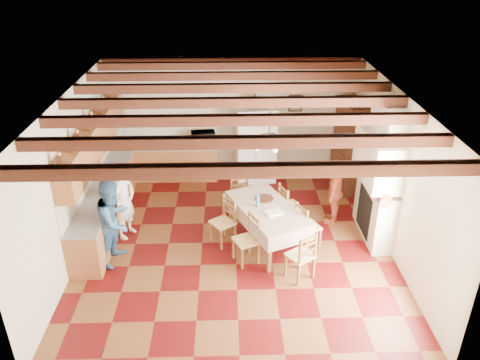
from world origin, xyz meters
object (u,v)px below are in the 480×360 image
chair_end_far (242,194)px  person_man (124,201)px  refrigerator (255,143)px  chair_right_far (290,205)px  person_woman_red (335,191)px  chair_left_near (246,240)px  chair_left_far (222,222)px  hutch (349,146)px  chair_right_near (308,225)px  dining_table (267,211)px  person_woman_blue (114,221)px  microwave (203,138)px  chair_end_near (300,255)px

chair_end_far → person_man: (-2.37, -0.78, 0.31)m
refrigerator → chair_right_far: (0.60, -2.27, -0.47)m
person_woman_red → chair_left_near: bearing=-30.1°
chair_left_far → person_woman_red: 2.48m
person_woman_red → hutch: bearing=-177.5°
chair_right_near → chair_left_near: bearing=85.0°
dining_table → person_woman_blue: person_woman_blue is taller
chair_left_far → person_woman_red: person_woman_red is taller
hutch → chair_right_near: size_ratio=2.24×
chair_end_far → microwave: microwave is taller
chair_right_near → chair_end_far: 1.79m
chair_left_far → person_man: person_man is taller
dining_table → chair_end_near: 1.22m
hutch → chair_end_near: size_ratio=2.24×
chair_left_far → chair_end_near: 1.77m
dining_table → person_woman_red: bearing=27.4°
chair_right_far → person_man: person_man is taller
hutch → chair_end_near: 3.86m
chair_end_far → person_woman_blue: size_ratio=0.57×
chair_end_far → chair_right_near: bearing=-63.0°
refrigerator → chair_end_near: bearing=-87.9°
chair_end_far → person_woman_blue: 2.89m
microwave → chair_left_far: bearing=-87.9°
chair_left_near → person_man: (-2.39, 0.96, 0.31)m
refrigerator → chair_end_near: refrigerator is taller
microwave → chair_right_far: bearing=-58.3°
person_man → chair_end_near: bearing=-89.8°
person_woman_blue → chair_right_near: bearing=-67.2°
person_man → microwave: person_man is taller
chair_left_far → dining_table: bearing=50.6°
chair_left_near → dining_table: bearing=118.1°
chair_end_far → hutch: bearing=8.4°
hutch → chair_left_near: (-2.57, -2.96, -0.59)m
chair_right_near → chair_end_far: same height
chair_end_near → microwave: 4.50m
chair_left_far → chair_end_near: (1.38, -1.12, 0.00)m
refrigerator → chair_left_far: (-0.80, -2.87, -0.47)m
chair_end_near → hutch: bearing=-149.9°
person_man → microwave: (1.48, 2.61, 0.27)m
hutch → person_woman_blue: hutch is taller
person_man → chair_left_far: bearing=-75.9°
chair_end_far → person_man: 2.52m
chair_left_far → chair_end_far: bearing=122.7°
chair_end_far → chair_left_near: bearing=-106.4°
person_woman_red → microwave: 3.60m
refrigerator → microwave: bearing=170.8°
chair_left_far → chair_right_near: 1.67m
microwave → hutch: bearing=-17.0°
dining_table → chair_left_near: chair_left_near is taller
person_woman_blue → refrigerator: bearing=-21.6°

